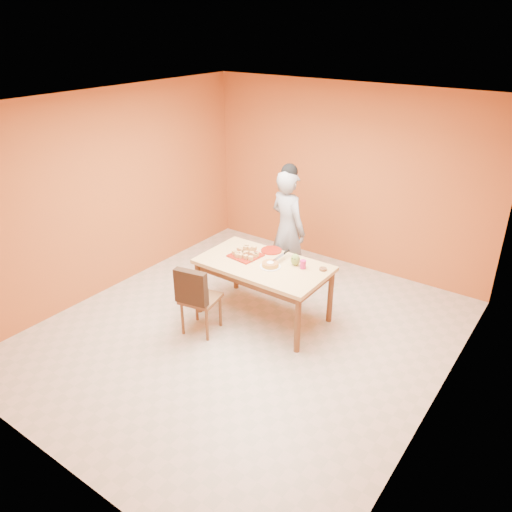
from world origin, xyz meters
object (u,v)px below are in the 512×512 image
Objects in this scene: dining_table at (264,270)px; pastry_platter at (246,255)px; red_dinner_plate at (271,250)px; egg_ornament at (295,260)px; checker_tin at (323,269)px; dining_chair at (199,297)px; sponge_cake at (270,264)px; magenta_glass at (303,264)px; person at (288,229)px.

dining_table is 4.61× the size of pastry_platter.
red_dinner_plate is (0.18, 0.32, -0.00)m from pastry_platter.
egg_ornament reaches higher than checker_tin.
sponge_cake is (0.56, 0.68, 0.32)m from dining_chair.
magenta_glass is at bearing -20.82° from egg_ornament.
person reaches higher than red_dinner_plate.
egg_ornament is (0.78, 0.89, 0.36)m from dining_chair.
pastry_platter reaches higher than dining_table.
person is 0.59m from red_dinner_plate.
sponge_cake is at bearing -16.02° from dining_table.
checker_tin is at bearing 0.51° from egg_ornament.
checker_tin reaches higher than dining_table.
magenta_glass is at bearing -17.77° from red_dinner_plate.
red_dinner_plate is at bearing 62.02° from dining_chair.
dining_table is 17.84× the size of checker_tin.
red_dinner_plate reaches higher than dining_table.
person is at bearing 101.23° from red_dinner_plate.
person is at bearing 144.18° from checker_tin.
red_dinner_plate is 1.81× the size of egg_ornament.
sponge_cake reaches higher than pastry_platter.
dining_chair is 8.68× the size of magenta_glass.
sponge_cake reaches higher than dining_table.
red_dinner_plate is 0.46m from sponge_cake.
magenta_glass is (0.89, 0.87, 0.34)m from dining_chair.
person reaches higher than checker_tin.
egg_ornament is at bearing 37.36° from dining_chair.
person is (0.20, 1.63, 0.37)m from dining_chair.
egg_ornament is 1.43× the size of magenta_glass.
magenta_glass is at bearing 19.59° from dining_table.
red_dinner_plate is at bearing 122.30° from sponge_cake.
egg_ornament is (0.64, 0.15, 0.06)m from pastry_platter.
person is at bearing 85.94° from pastry_platter.
pastry_platter is (0.14, 0.74, 0.30)m from dining_chair.
magenta_glass is at bearing 32.83° from dining_chair.
dining_chair is (-0.43, -0.71, -0.20)m from dining_table.
checker_tin is at bearing 13.24° from pastry_platter.
dining_chair is 0.54× the size of person.
pastry_platter is 3.32× the size of magenta_glass.
magenta_glass is (0.46, 0.16, 0.15)m from dining_table.
dining_table is at bearing -70.93° from red_dinner_plate.
person is at bearing 104.28° from dining_table.
dining_chair is at bearing -129.45° from sponge_cake.
person reaches higher than magenta_glass.
egg_ornament is (0.46, -0.17, 0.07)m from red_dinner_plate.
dining_table is 15.30× the size of magenta_glass.
magenta_glass is (0.12, -0.02, -0.02)m from egg_ornament.
checker_tin is at bearing -6.33° from red_dinner_plate.
magenta_glass reaches higher than red_dinner_plate.
sponge_cake is at bearing -149.49° from magenta_glass.
red_dinner_plate is 3.01× the size of checker_tin.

